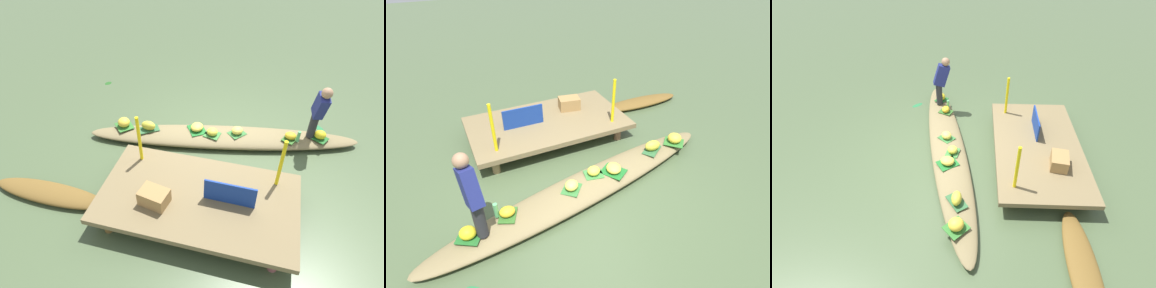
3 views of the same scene
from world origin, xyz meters
TOP-DOWN VIEW (x-y plane):
  - canal_water at (0.00, 0.00)m, footprint 40.00×40.00m
  - dock_platform at (0.05, 1.90)m, footprint 3.20×1.80m
  - vendor_boat at (0.00, 0.00)m, footprint 5.60×1.83m
  - moored_boat at (2.62, 2.25)m, footprint 2.15×0.49m
  - leaf_mat_0 at (2.06, 0.30)m, footprint 0.48×0.49m
  - banana_bunch_0 at (2.06, 0.30)m, footprint 0.35×0.35m
  - leaf_mat_1 at (-0.29, -0.05)m, footprint 0.41×0.42m
  - banana_bunch_1 at (-0.29, -0.05)m, footprint 0.31×0.30m
  - leaf_mat_2 at (0.20, 0.12)m, footprint 0.36×0.32m
  - banana_bunch_2 at (0.20, 0.12)m, footprint 0.25×0.23m
  - leaf_mat_3 at (0.54, 0.04)m, footprint 0.48×0.50m
  - banana_bunch_3 at (0.54, 0.04)m, footprint 0.31×0.33m
  - leaf_mat_4 at (-1.93, -0.33)m, footprint 0.41×0.39m
  - banana_bunch_4 at (-1.93, -0.33)m, footprint 0.25×0.23m
  - leaf_mat_5 at (-1.35, -0.16)m, footprint 0.35×0.39m
  - banana_bunch_5 at (-1.35, -0.16)m, footprint 0.23×0.19m
  - leaf_mat_6 at (1.52, 0.28)m, footprint 0.48×0.43m
  - banana_bunch_6 at (1.52, 0.28)m, footprint 0.31×0.20m
  - vendor_person at (-1.76, -0.28)m, footprint 0.26×0.46m
  - water_bottle at (-1.50, -0.11)m, footprint 0.06×0.06m
  - market_banner at (-0.45, 1.90)m, footprint 0.81×0.04m
  - railing_post_west at (-1.15, 1.30)m, footprint 0.06×0.06m
  - railing_post_east at (1.25, 1.30)m, footprint 0.06×0.06m
  - produce_crate at (0.69, 2.20)m, footprint 0.49×0.40m
  - drifting_plant_0 at (-2.00, -1.01)m, footprint 0.31×0.33m

SIDE VIEW (x-z plane):
  - canal_water at x=0.00m, z-range 0.00..0.00m
  - drifting_plant_0 at x=-2.00m, z-range 0.00..0.01m
  - moored_boat at x=2.62m, z-range 0.00..0.17m
  - vendor_boat at x=0.00m, z-range 0.00..0.23m
  - leaf_mat_0 at x=2.06m, z-range 0.23..0.24m
  - leaf_mat_1 at x=-0.29m, z-range 0.23..0.24m
  - leaf_mat_2 at x=0.20m, z-range 0.23..0.24m
  - leaf_mat_3 at x=0.54m, z-range 0.23..0.24m
  - leaf_mat_4 at x=-1.93m, z-range 0.23..0.24m
  - leaf_mat_5 at x=-1.35m, z-range 0.23..0.24m
  - leaf_mat_6 at x=1.52m, z-range 0.23..0.24m
  - banana_bunch_3 at x=0.54m, z-range 0.23..0.38m
  - banana_bunch_5 at x=-1.35m, z-range 0.23..0.38m
  - banana_bunch_2 at x=0.20m, z-range 0.23..0.38m
  - banana_bunch_1 at x=-0.29m, z-range 0.23..0.39m
  - banana_bunch_4 at x=-1.93m, z-range 0.23..0.41m
  - dock_platform at x=0.05m, z-range 0.13..0.52m
  - banana_bunch_0 at x=2.06m, z-range 0.23..0.43m
  - banana_bunch_6 at x=1.52m, z-range 0.23..0.43m
  - water_bottle at x=-1.50m, z-range 0.23..0.47m
  - produce_crate at x=0.69m, z-range 0.38..0.64m
  - market_banner at x=-0.45m, z-range 0.38..0.79m
  - railing_post_west at x=-1.15m, z-range 0.38..1.30m
  - railing_post_east at x=1.25m, z-range 0.38..1.30m
  - vendor_person at x=-1.76m, z-range 0.31..1.55m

